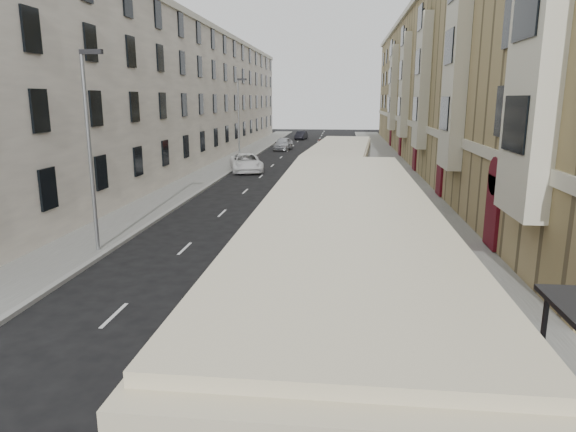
# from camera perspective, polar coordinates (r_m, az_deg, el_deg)

# --- Properties ---
(pavement_right) EXTENTS (4.00, 120.00, 0.15)m
(pavement_right) POSITION_cam_1_polar(r_m,az_deg,el_deg) (38.36, 12.48, 3.30)
(pavement_right) COLOR slate
(pavement_right) RESTS_ON ground
(pavement_left) EXTENTS (3.00, 120.00, 0.15)m
(pavement_left) POSITION_cam_1_polar(r_m,az_deg,el_deg) (39.72, -10.37, 3.71)
(pavement_left) COLOR slate
(pavement_left) RESTS_ON ground
(kerb_right) EXTENTS (0.25, 120.00, 0.15)m
(kerb_right) POSITION_cam_1_polar(r_m,az_deg,el_deg) (38.19, 9.50, 3.38)
(kerb_right) COLOR gray
(kerb_right) RESTS_ON ground
(kerb_left) EXTENTS (0.25, 120.00, 0.15)m
(kerb_left) POSITION_cam_1_polar(r_m,az_deg,el_deg) (39.32, -8.27, 3.70)
(kerb_left) COLOR gray
(kerb_left) RESTS_ON ground
(road_markings) EXTENTS (10.00, 110.00, 0.01)m
(road_markings) POSITION_cam_1_polar(r_m,az_deg,el_deg) (53.11, 2.07, 6.14)
(road_markings) COLOR silver
(road_markings) RESTS_ON ground
(terrace_right) EXTENTS (10.75, 79.00, 15.25)m
(terrace_right) POSITION_cam_1_polar(r_m,az_deg,el_deg) (54.17, 18.55, 13.59)
(terrace_right) COLOR #9B875A
(terrace_right) RESTS_ON ground
(terrace_left) EXTENTS (9.18, 79.00, 13.25)m
(terrace_left) POSITION_cam_1_polar(r_m,az_deg,el_deg) (55.78, -12.10, 12.90)
(terrace_left) COLOR silver
(terrace_left) RESTS_ON ground
(guard_railing) EXTENTS (0.06, 6.56, 1.01)m
(guard_railing) POSITION_cam_1_polar(r_m,az_deg,el_deg) (14.66, 15.99, -9.44)
(guard_railing) COLOR red
(guard_railing) RESTS_ON pavement_right
(street_lamp_near) EXTENTS (0.93, 0.18, 8.00)m
(street_lamp_near) POSITION_cam_1_polar(r_m,az_deg,el_deg) (22.07, -21.14, 7.74)
(street_lamp_near) COLOR gray
(street_lamp_near) RESTS_ON pavement_left
(street_lamp_far) EXTENTS (0.93, 0.18, 8.00)m
(street_lamp_far) POSITION_cam_1_polar(r_m,az_deg,el_deg) (50.63, -5.46, 11.01)
(street_lamp_far) COLOR gray
(street_lamp_far) RESTS_ON pavement_left
(double_decker_front) EXTENTS (2.79, 11.97, 4.77)m
(double_decker_front) POSITION_cam_1_polar(r_m,az_deg,el_deg) (9.17, 6.12, -12.22)
(double_decker_front) COLOR beige
(double_decker_front) RESTS_ON ground
(double_decker_rear) EXTENTS (3.21, 10.86, 4.27)m
(double_decker_rear) POSITION_cam_1_polar(r_m,az_deg,el_deg) (23.88, 5.81, 2.91)
(double_decker_rear) COLOR beige
(double_decker_rear) RESTS_ON ground
(pedestrian_near) EXTENTS (0.69, 0.51, 1.73)m
(pedestrian_near) POSITION_cam_1_polar(r_m,az_deg,el_deg) (11.14, 25.09, -16.80)
(pedestrian_near) COLOR black
(pedestrian_near) RESTS_ON pavement_right
(pedestrian_far) EXTENTS (0.93, 0.49, 1.52)m
(pedestrian_far) POSITION_cam_1_polar(r_m,az_deg,el_deg) (16.28, 17.23, -7.05)
(pedestrian_far) COLOR black
(pedestrian_far) RESTS_ON pavement_right
(white_van) EXTENTS (4.04, 6.13, 1.57)m
(white_van) POSITION_cam_1_polar(r_m,az_deg,el_deg) (45.37, -4.67, 5.92)
(white_van) COLOR white
(white_van) RESTS_ON ground
(car_silver) EXTENTS (2.29, 4.78, 1.57)m
(car_silver) POSITION_cam_1_polar(r_m,az_deg,el_deg) (64.33, -0.54, 8.04)
(car_silver) COLOR #AFB2B8
(car_silver) RESTS_ON ground
(car_dark) EXTENTS (1.87, 4.09, 1.30)m
(car_dark) POSITION_cam_1_polar(r_m,az_deg,el_deg) (80.97, 1.49, 8.95)
(car_dark) COLOR black
(car_dark) RESTS_ON ground
(car_red) EXTENTS (2.85, 5.27, 1.45)m
(car_red) POSITION_cam_1_polar(r_m,az_deg,el_deg) (65.31, 4.59, 8.02)
(car_red) COLOR #A11A0A
(car_red) RESTS_ON ground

